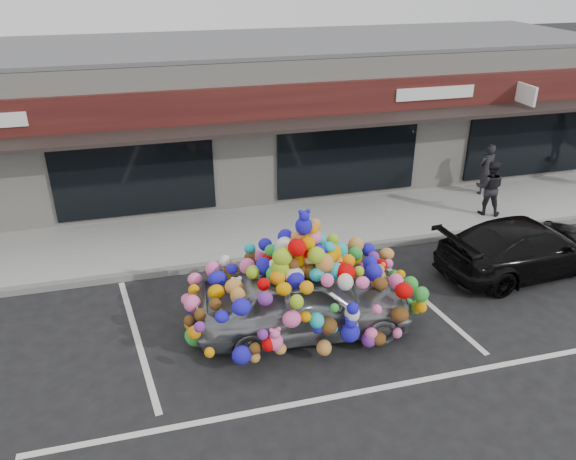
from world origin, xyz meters
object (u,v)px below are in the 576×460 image
object	(u,v)px
pedestrian_a	(487,169)
pedestrian_b	(490,188)
black_sedan	(527,247)
toy_car	(304,291)

from	to	relation	value
pedestrian_a	pedestrian_b	world-z (taller)	pedestrian_a
pedestrian_a	pedestrian_b	distance (m)	1.51
black_sedan	pedestrian_b	world-z (taller)	pedestrian_b
pedestrian_a	pedestrian_b	bearing A→B (deg)	53.96
toy_car	black_sedan	distance (m)	5.71
toy_car	pedestrian_a	xyz separation A→B (m)	(7.14, 5.02, 0.04)
pedestrian_b	black_sedan	bearing A→B (deg)	105.31
toy_car	pedestrian_b	xyz separation A→B (m)	(6.39, 3.70, 0.04)
toy_car	pedestrian_a	world-z (taller)	toy_car
black_sedan	pedestrian_b	distance (m)	2.91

